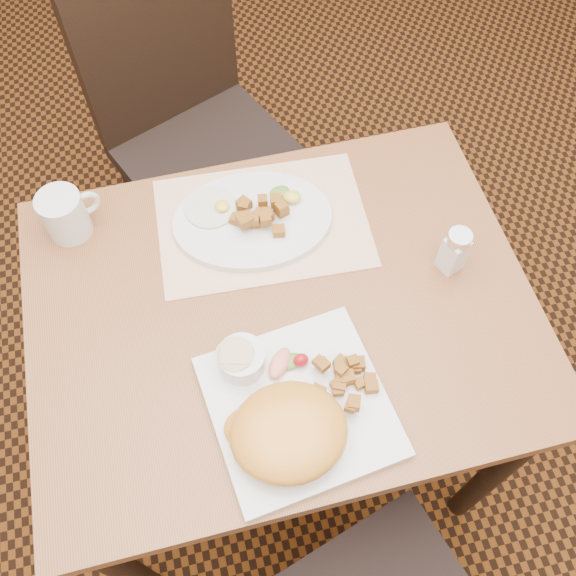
% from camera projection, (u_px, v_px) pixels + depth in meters
% --- Properties ---
extents(ground, '(8.00, 8.00, 0.00)m').
position_uv_depth(ground, '(284.00, 434.00, 1.79)').
color(ground, black).
rests_on(ground, ground).
extents(table, '(0.90, 0.70, 0.75)m').
position_uv_depth(table, '(282.00, 333.00, 1.24)').
color(table, brown).
rests_on(table, ground).
extents(chair_far, '(0.55, 0.56, 0.97)m').
position_uv_depth(chair_far, '(191.00, 119.00, 1.66)').
color(chair_far, black).
rests_on(chair_far, ground).
extents(placemat, '(0.42, 0.30, 0.00)m').
position_uv_depth(placemat, '(263.00, 223.00, 1.23)').
color(placemat, white).
rests_on(placemat, table).
extents(plate_square, '(0.31, 0.31, 0.02)m').
position_uv_depth(plate_square, '(299.00, 406.00, 1.04)').
color(plate_square, silver).
rests_on(plate_square, table).
extents(plate_oval, '(0.32, 0.25, 0.02)m').
position_uv_depth(plate_oval, '(253.00, 220.00, 1.23)').
color(plate_oval, silver).
rests_on(plate_oval, placemat).
extents(hollandaise_mound, '(0.19, 0.16, 0.07)m').
position_uv_depth(hollandaise_mound, '(288.00, 432.00, 0.98)').
color(hollandaise_mound, orange).
rests_on(hollandaise_mound, plate_square).
extents(ramekin, '(0.08, 0.08, 0.04)m').
position_uv_depth(ramekin, '(241.00, 359.00, 1.05)').
color(ramekin, silver).
rests_on(ramekin, plate_square).
extents(garnish_sq, '(0.08, 0.07, 0.03)m').
position_uv_depth(garnish_sq, '(287.00, 362.00, 1.06)').
color(garnish_sq, '#387223').
rests_on(garnish_sq, plate_square).
extents(fried_egg, '(0.10, 0.10, 0.02)m').
position_uv_depth(fried_egg, '(212.00, 207.00, 1.23)').
color(fried_egg, white).
rests_on(fried_egg, plate_oval).
extents(garnish_ov, '(0.06, 0.06, 0.02)m').
position_uv_depth(garnish_ov, '(287.00, 195.00, 1.24)').
color(garnish_ov, '#387223').
rests_on(garnish_ov, plate_oval).
extents(salt_shaker, '(0.05, 0.05, 0.10)m').
position_uv_depth(salt_shaker, '(455.00, 250.00, 1.14)').
color(salt_shaker, white).
rests_on(salt_shaker, table).
extents(coffee_mug, '(0.11, 0.08, 0.09)m').
position_uv_depth(coffee_mug, '(65.00, 214.00, 1.19)').
color(coffee_mug, silver).
rests_on(coffee_mug, table).
extents(home_fries_sq, '(0.12, 0.11, 0.04)m').
position_uv_depth(home_fries_sq, '(342.00, 382.00, 1.04)').
color(home_fries_sq, '#A3611A').
rests_on(home_fries_sq, plate_square).
extents(home_fries_ov, '(0.12, 0.10, 0.04)m').
position_uv_depth(home_fries_ov, '(260.00, 214.00, 1.20)').
color(home_fries_ov, '#A3611A').
rests_on(home_fries_ov, plate_oval).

